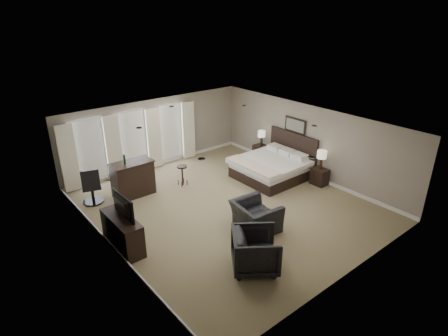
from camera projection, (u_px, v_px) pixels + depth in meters
room at (227, 168)px, 11.16m from camera, size 7.60×8.60×2.64m
window_bay at (134, 142)px, 13.54m from camera, size 5.25×0.20×2.30m
bed at (272, 159)px, 13.31m from camera, size 2.32×2.22×1.48m
nightstand_near at (319, 177)px, 12.98m from camera, size 0.43×0.53×0.58m
nightstand_far at (261, 153)px, 15.03m from camera, size 0.46×0.56×0.61m
lamp_near at (321, 160)px, 12.73m from camera, size 0.32×0.32×0.67m
lamp_far at (262, 138)px, 14.79m from camera, size 0.30×0.30×0.61m
wall_art at (295, 125)px, 13.56m from camera, size 0.04×0.96×0.56m
dresser at (123, 233)px, 9.52m from camera, size 0.49×1.53×0.89m
tv at (120, 215)px, 9.32m from camera, size 0.61×1.05×0.14m
armchair_near at (256, 212)px, 10.30m from camera, size 0.91×1.29×1.07m
armchair_far at (256, 249)px, 8.73m from camera, size 1.41×1.43×1.08m
bar_counter at (133, 179)px, 12.14m from camera, size 1.34×0.70×1.17m
bar_stool_left at (122, 176)px, 12.87m from camera, size 0.42×0.42×0.72m
bar_stool_right at (182, 175)px, 12.89m from camera, size 0.38×0.38×0.72m
desk_chair at (91, 185)px, 11.65m from camera, size 0.78×0.78×1.23m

